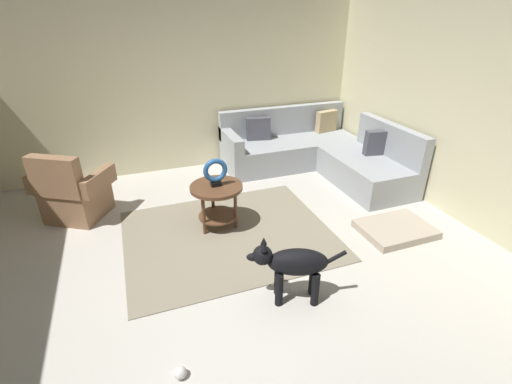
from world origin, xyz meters
TOP-DOWN VIEW (x-y plane):
  - ground_plane at (0.00, 0.00)m, footprint 6.00×6.00m
  - wall_back at (0.00, 2.94)m, footprint 6.00×0.12m
  - wall_right at (2.94, 0.00)m, footprint 0.12×6.00m
  - area_rug at (0.15, 0.70)m, footprint 2.30×1.90m
  - sectional_couch at (1.99, 2.01)m, footprint 2.20×2.25m
  - armchair at (-1.49, 1.73)m, footprint 0.99×0.93m
  - side_table at (0.09, 0.92)m, footprint 0.60×0.60m
  - torus_sculpture at (0.09, 0.92)m, footprint 0.28×0.08m
  - dog_bed_mat at (1.98, 0.08)m, footprint 0.80×0.60m
  - dog at (0.39, -0.47)m, footprint 0.81×0.38m
  - dog_toy_ball at (-0.68, -0.92)m, footprint 0.09×0.09m

SIDE VIEW (x-z plane):
  - ground_plane at x=0.00m, z-range -0.10..0.00m
  - area_rug at x=0.15m, z-range 0.00..0.01m
  - dog_bed_mat at x=1.98m, z-range 0.00..0.09m
  - dog_toy_ball at x=-0.68m, z-range 0.00..0.09m
  - sectional_couch at x=1.99m, z-range -0.15..0.73m
  - armchair at x=-1.49m, z-range -0.12..0.76m
  - dog at x=0.39m, z-range 0.06..0.69m
  - side_table at x=0.09m, z-range 0.15..0.69m
  - torus_sculpture at x=0.09m, z-range 0.55..0.87m
  - wall_back at x=0.00m, z-range 0.00..2.70m
  - wall_right at x=2.94m, z-range 0.00..2.70m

